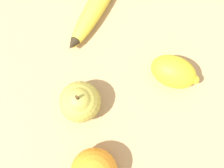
{
  "coord_description": "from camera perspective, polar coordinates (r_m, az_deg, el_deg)",
  "views": [
    {
      "loc": [
        0.16,
        0.09,
        0.57
      ],
      "look_at": [
        0.08,
        0.01,
        0.03
      ],
      "focal_mm": 50.0,
      "sensor_mm": 36.0,
      "label": 1
    }
  ],
  "objects": [
    {
      "name": "banana",
      "position": [
        0.61,
        -2.55,
        14.66
      ],
      "size": [
        0.21,
        0.1,
        0.04
      ],
      "rotation": [
        0.0,
        0.0,
        0.32
      ],
      "color": "yellow",
      "rests_on": "ground_plane"
    },
    {
      "name": "pear",
      "position": [
        0.54,
        -5.89,
        -3.21
      ],
      "size": [
        0.07,
        0.07,
        0.09
      ],
      "color": "#B7AD47",
      "rests_on": "ground_plane"
    },
    {
      "name": "ground_plane",
      "position": [
        0.6,
        5.26,
        5.35
      ],
      "size": [
        3.0,
        3.0,
        0.0
      ],
      "primitive_type": "plane",
      "color": "tan"
    },
    {
      "name": "lemon",
      "position": [
        0.57,
        11.26,
        2.2
      ],
      "size": [
        0.09,
        0.1,
        0.06
      ],
      "rotation": [
        0.0,
        0.0,
        2.01
      ],
      "color": "yellow",
      "rests_on": "ground_plane"
    }
  ]
}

